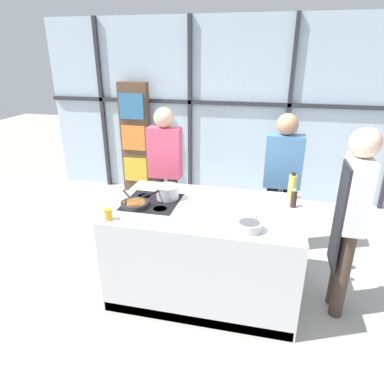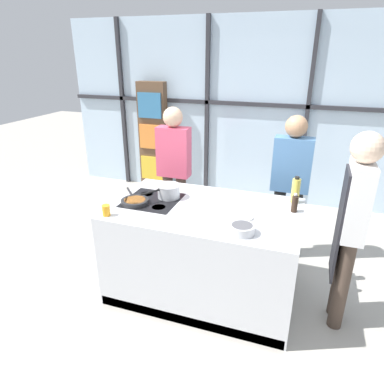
% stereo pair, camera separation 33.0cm
% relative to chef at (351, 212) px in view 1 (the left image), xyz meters
% --- Properties ---
extents(ground_plane, '(18.00, 18.00, 0.00)m').
position_rel_chef_xyz_m(ground_plane, '(-1.26, 0.01, -1.02)').
color(ground_plane, '#ADA89E').
extents(back_window_wall, '(6.40, 0.10, 2.80)m').
position_rel_chef_xyz_m(back_window_wall, '(-1.26, 2.62, 0.38)').
color(back_window_wall, silver).
rests_on(back_window_wall, ground_plane).
extents(bookshelf, '(0.48, 0.19, 1.84)m').
position_rel_chef_xyz_m(bookshelf, '(-2.93, 2.44, -0.10)').
color(bookshelf, brown).
rests_on(bookshelf, ground_plane).
extents(demo_island, '(1.76, 1.08, 0.93)m').
position_rel_chef_xyz_m(demo_island, '(-1.26, 0.01, -0.56)').
color(demo_island, silver).
rests_on(demo_island, ground_plane).
extents(chef, '(0.24, 0.38, 1.75)m').
position_rel_chef_xyz_m(chef, '(0.00, 0.00, 0.00)').
color(chef, '#47382D').
rests_on(chef, ground_plane).
extents(spectator_far_left, '(0.40, 0.24, 1.69)m').
position_rel_chef_xyz_m(spectator_far_left, '(-1.96, 0.97, -0.04)').
color(spectator_far_left, '#47382D').
rests_on(spectator_far_left, ground_plane).
extents(spectator_center_left, '(0.41, 0.23, 1.68)m').
position_rel_chef_xyz_m(spectator_center_left, '(-0.56, 0.97, -0.06)').
color(spectator_center_left, black).
rests_on(spectator_center_left, ground_plane).
extents(frying_pan, '(0.37, 0.40, 0.04)m').
position_rel_chef_xyz_m(frying_pan, '(-1.93, -0.11, -0.07)').
color(frying_pan, '#232326').
rests_on(frying_pan, demo_island).
extents(saucepan, '(0.30, 0.38, 0.13)m').
position_rel_chef_xyz_m(saucepan, '(-1.67, 0.13, -0.02)').
color(saucepan, silver).
rests_on(saucepan, demo_island).
extents(white_plate, '(0.23, 0.23, 0.01)m').
position_rel_chef_xyz_m(white_plate, '(-0.90, -0.06, -0.08)').
color(white_plate, white).
rests_on(white_plate, demo_island).
extents(mixing_bowl, '(0.21, 0.21, 0.07)m').
position_rel_chef_xyz_m(mixing_bowl, '(-0.83, -0.35, -0.05)').
color(mixing_bowl, silver).
rests_on(mixing_bowl, demo_island).
extents(oil_bottle, '(0.08, 0.08, 0.27)m').
position_rel_chef_xyz_m(oil_bottle, '(-0.47, 0.42, 0.03)').
color(oil_bottle, '#E0CC4C').
rests_on(oil_bottle, demo_island).
extents(pepper_grinder, '(0.06, 0.06, 0.18)m').
position_rel_chef_xyz_m(pepper_grinder, '(-0.46, 0.20, -0.01)').
color(pepper_grinder, '#332319').
rests_on(pepper_grinder, demo_island).
extents(juice_glass_near, '(0.07, 0.07, 0.10)m').
position_rel_chef_xyz_m(juice_glass_near, '(-2.04, -0.43, -0.04)').
color(juice_glass_near, orange).
rests_on(juice_glass_near, demo_island).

